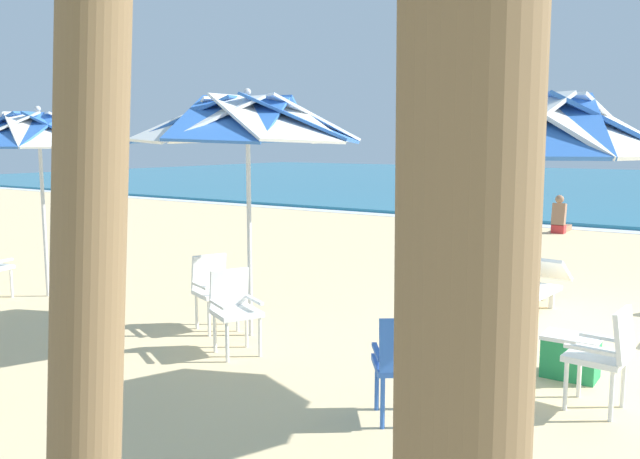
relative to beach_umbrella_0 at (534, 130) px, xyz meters
name	(u,v)px	position (x,y,z in m)	size (l,w,h in m)	color
beach_umbrella_0	(534,130)	(0.00, 0.00, 0.00)	(2.08, 2.08, 2.64)	silver
plastic_chair_0	(606,352)	(0.56, 0.31, -1.77)	(0.50, 0.47, 0.87)	white
plastic_chair_1	(404,361)	(-0.69, -0.80, -1.77)	(0.62, 0.63, 0.87)	blue
beach_umbrella_1	(248,122)	(-3.17, 0.32, 0.12)	(2.54, 2.54, 2.75)	silver
plastic_chair_2	(214,287)	(-3.70, 0.29, -1.77)	(0.60, 0.58, 0.87)	white
plastic_chair_3	(234,306)	(-2.92, -0.24, -1.77)	(0.61, 0.60, 0.87)	white
beach_umbrella_2	(39,132)	(-6.79, 0.18, 0.04)	(2.29, 2.29, 2.66)	silver
sun_lounger_2	(520,290)	(-0.97, 3.07, -1.99)	(0.84, 2.20, 0.62)	white
cooler_box	(571,356)	(0.15, 0.96, -2.07)	(0.50, 0.34, 0.40)	#238C4C
beachgoer_seated	(560,220)	(-2.44, 11.01, -1.98)	(0.30, 0.93, 0.92)	red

